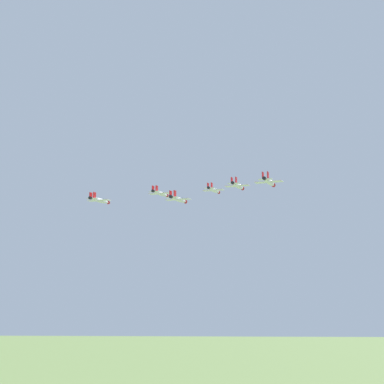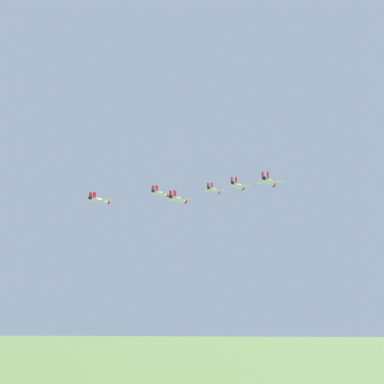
# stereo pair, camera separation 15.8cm
# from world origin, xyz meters

# --- Properties ---
(jet_lead) EXTENTS (9.54, 14.58, 3.19)m
(jet_lead) POSITION_xyz_m (-0.22, -14.76, 140.25)
(jet_lead) COLOR white
(jet_left_wingman) EXTENTS (9.53, 14.56, 3.18)m
(jet_left_wingman) POSITION_xyz_m (-22.17, -27.13, 136.90)
(jet_left_wingman) COLOR white
(jet_right_wingman) EXTENTS (9.75, 14.93, 3.25)m
(jet_right_wingman) POSITION_xyz_m (8.45, -38.41, 137.87)
(jet_right_wingman) COLOR white
(jet_left_outer) EXTENTS (9.39, 14.42, 3.13)m
(jet_left_outer) POSITION_xyz_m (-44.13, -39.50, 132.32)
(jet_left_outer) COLOR white
(jet_right_outer) EXTENTS (9.65, 14.74, 3.22)m
(jet_right_outer) POSITION_xyz_m (17.13, -62.08, 134.90)
(jet_right_outer) COLOR white
(jet_slot_rear) EXTENTS (9.53, 14.57, 3.18)m
(jet_slot_rear) POSITION_xyz_m (-13.50, -50.79, 130.88)
(jet_slot_rear) COLOR white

